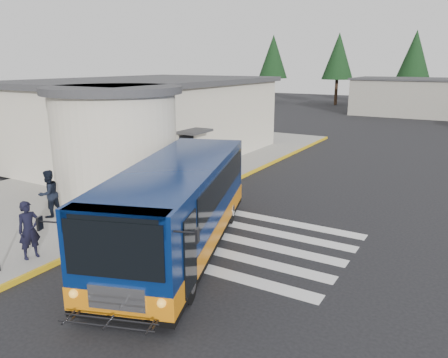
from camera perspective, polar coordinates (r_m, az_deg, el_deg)
The scene contains 8 objects.
ground at distance 15.72m, azimuth 4.12°, elevation -7.12°, with size 140.00×140.00×0.00m, color black.
sidewalk at distance 23.73m, azimuth -11.21°, elevation 0.46°, with size 10.00×34.00×0.15m, color gray.
curb_strip at distance 20.86m, azimuth -0.95°, elevation -1.24°, with size 0.12×34.00×0.16m, color gold.
station_building at distance 26.61m, azimuth -10.32°, elevation 7.53°, with size 12.70×18.70×4.80m.
crosswalk at distance 15.28m, azimuth 1.08°, elevation -7.73°, with size 8.00×5.35×0.01m.
transit_bus at distance 14.00m, azimuth -6.02°, elevation -4.03°, with size 6.04×10.34×2.85m.
pedestrian_a at distance 14.40m, azimuth -24.12°, elevation -6.10°, with size 0.65×0.43×1.79m, color black.
pedestrian_b at distance 17.95m, azimuth -21.92°, elevation -1.79°, with size 0.89×0.69×1.82m, color black.
Camera 1 is at (6.39, -13.10, 5.90)m, focal length 35.00 mm.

